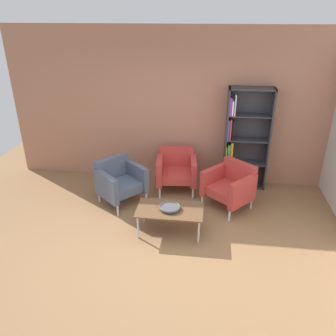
# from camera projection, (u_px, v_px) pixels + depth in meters

# --- Properties ---
(ground_plane) EXTENTS (8.32, 8.32, 0.00)m
(ground_plane) POSITION_uv_depth(u_px,v_px,m) (158.00, 254.00, 4.77)
(ground_plane) COLOR olive
(brick_back_panel) EXTENTS (6.40, 0.12, 2.90)m
(brick_back_panel) POSITION_uv_depth(u_px,v_px,m) (177.00, 107.00, 6.35)
(brick_back_panel) COLOR #A87056
(brick_back_panel) RESTS_ON ground_plane
(bookshelf_tall) EXTENTS (0.80, 0.30, 1.90)m
(bookshelf_tall) POSITION_uv_depth(u_px,v_px,m) (243.00, 140.00, 6.25)
(bookshelf_tall) COLOR #333338
(bookshelf_tall) RESTS_ON ground_plane
(coffee_table_low) EXTENTS (1.00, 0.56, 0.40)m
(coffee_table_low) POSITION_uv_depth(u_px,v_px,m) (170.00, 211.00, 5.10)
(coffee_table_low) COLOR brown
(coffee_table_low) RESTS_ON ground_plane
(decorative_bowl) EXTENTS (0.32, 0.32, 0.05)m
(decorative_bowl) POSITION_uv_depth(u_px,v_px,m) (170.00, 207.00, 5.08)
(decorative_bowl) COLOR #4C4C51
(decorative_bowl) RESTS_ON coffee_table_low
(armchair_corner_red) EXTENTS (0.78, 0.72, 0.78)m
(armchair_corner_red) POSITION_uv_depth(u_px,v_px,m) (177.00, 169.00, 6.31)
(armchair_corner_red) COLOR #B73833
(armchair_corner_red) RESTS_ON ground_plane
(armchair_near_window) EXTENTS (0.94, 0.95, 0.78)m
(armchair_near_window) POSITION_uv_depth(u_px,v_px,m) (120.00, 181.00, 5.90)
(armchair_near_window) COLOR #4C566B
(armchair_near_window) RESTS_ON ground_plane
(armchair_by_bookshelf) EXTENTS (0.95, 0.95, 0.78)m
(armchair_by_bookshelf) POSITION_uv_depth(u_px,v_px,m) (230.00, 185.00, 5.75)
(armchair_by_bookshelf) COLOR #B73833
(armchair_by_bookshelf) RESTS_ON ground_plane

